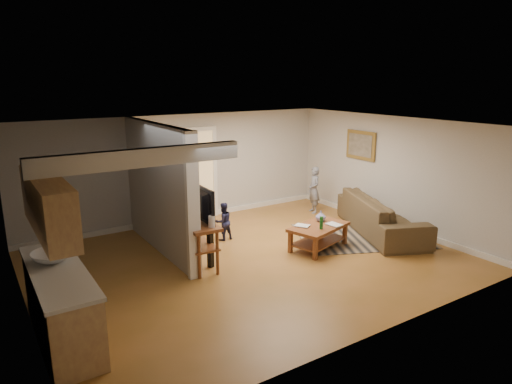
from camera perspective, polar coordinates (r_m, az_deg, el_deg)
ground at (r=8.57m, az=-0.56°, el=-8.60°), size 7.50×7.50×0.00m
room_shell at (r=7.99m, az=-8.70°, el=0.57°), size 7.54×6.02×2.52m
area_rug at (r=10.10m, az=13.02°, el=-5.34°), size 3.23×2.88×0.01m
sofa at (r=10.44m, az=15.27°, el=-4.88°), size 2.09×2.93×0.80m
coffee_table at (r=9.13m, az=7.84°, el=-4.75°), size 1.38×1.04×0.73m
tv_console at (r=8.20m, az=-7.59°, el=-4.04°), size 0.58×1.37×1.16m
speaker_left at (r=8.18m, az=-5.74°, el=-6.40°), size 0.11×0.11×0.90m
speaker_right at (r=10.54m, az=-9.99°, el=-1.61°), size 0.11×0.11×0.98m
toy_basket at (r=10.39m, az=-7.34°, el=-3.66°), size 0.42×0.42×0.37m
child at (r=11.63m, az=7.17°, el=-2.52°), size 0.40×0.49×1.17m
toddler at (r=9.65m, az=-4.07°, el=-5.96°), size 0.40×0.32×0.80m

